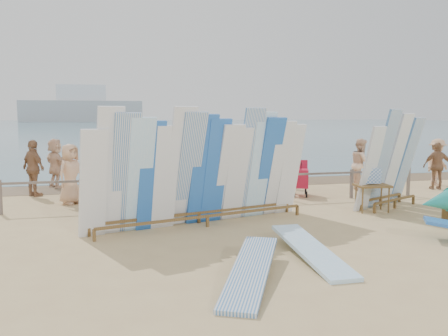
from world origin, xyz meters
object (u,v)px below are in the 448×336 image
object	(u,v)px
main_surfboard_rack	(202,172)
beachgoer_extra_1	(34,168)
beach_chair_left	(224,189)
flat_board_e	(251,281)
flat_board_a	(311,258)
vendor_table	(372,197)
beachgoer_0	(71,174)
beach_chair_right	(245,189)
beachgoer_1	(141,171)
beachgoer_8	(361,164)
beachgoer_7	(271,161)
side_surfboard_rack	(390,163)
beachgoer_extra_0	(437,162)
stroller	(300,182)
beachgoer_4	(203,164)
beachgoer_2	(143,168)
beachgoer_10	(437,166)
beachgoer_3	(218,167)
beachgoer_11	(56,163)

from	to	relation	value
main_surfboard_rack	beachgoer_extra_1	xyz separation A→B (m)	(-4.38, 5.15, -0.34)
beach_chair_left	beachgoer_extra_1	world-z (taller)	beachgoer_extra_1
flat_board_e	flat_board_a	world-z (taller)	flat_board_e
flat_board_e	flat_board_a	bearing A→B (deg)	57.73
vendor_table	beachgoer_0	world-z (taller)	beachgoer_0
beach_chair_right	beachgoer_1	xyz separation A→B (m)	(-3.22, 0.13, 0.64)
beach_chair_right	beachgoer_8	world-z (taller)	beachgoer_8
beachgoer_extra_1	beachgoer_7	bearing A→B (deg)	-126.51
side_surfboard_rack	beachgoer_extra_0	xyz separation A→B (m)	(4.15, 3.33, -0.38)
main_surfboard_rack	stroller	distance (m)	5.06
beach_chair_right	beachgoer_extra_0	xyz separation A→B (m)	(7.50, 0.61, 0.62)
beachgoer_4	flat_board_a	bearing A→B (deg)	-59.53
beachgoer_4	beachgoer_7	bearing A→B (deg)	46.96
beachgoer_4	beach_chair_left	bearing A→B (deg)	-34.95
stroller	beachgoer_7	size ratio (longest dim) A/B	0.61
flat_board_e	beachgoer_2	world-z (taller)	beachgoer_2
beachgoer_0	beachgoer_10	bearing A→B (deg)	-48.08
beachgoer_7	beachgoer_0	size ratio (longest dim) A/B	1.05
flat_board_a	beachgoer_extra_0	bearing A→B (deg)	41.64
beachgoer_0	beachgoer_extra_1	world-z (taller)	beachgoer_extra_1
flat_board_e	beachgoer_1	distance (m)	7.70
beachgoer_3	beachgoer_4	xyz separation A→B (m)	(-0.60, -0.39, 0.16)
beach_chair_left	beachgoer_extra_0	xyz separation A→B (m)	(8.18, 0.53, 0.60)
beachgoer_3	beach_chair_left	bearing A→B (deg)	127.93
beach_chair_left	beachgoer_1	bearing A→B (deg)	-177.45
beachgoer_extra_1	vendor_table	bearing A→B (deg)	-156.81
main_surfboard_rack	flat_board_e	bearing A→B (deg)	-105.76
stroller	main_surfboard_rack	bearing A→B (deg)	-118.71
flat_board_e	beachgoer_1	bearing A→B (deg)	123.95
vendor_table	beachgoer_7	world-z (taller)	beachgoer_7
flat_board_e	beachgoer_2	distance (m)	8.33
stroller	beachgoer_11	world-z (taller)	beachgoer_11
vendor_table	beachgoer_10	world-z (taller)	beachgoer_10
beachgoer_10	beachgoer_extra_0	size ratio (longest dim) A/B	0.96
beachgoer_11	beachgoer_3	size ratio (longest dim) A/B	1.11
beach_chair_right	beachgoer_extra_0	distance (m)	7.55
beachgoer_1	beachgoer_extra_0	xyz separation A→B (m)	(10.72, 0.48, -0.02)
stroller	beachgoer_2	size ratio (longest dim) A/B	0.61
beachgoer_1	beach_chair_right	bearing A→B (deg)	47.45
side_surfboard_rack	beachgoer_4	xyz separation A→B (m)	(-4.52, 3.71, -0.29)
beach_chair_right	beachgoer_11	bearing A→B (deg)	156.77
flat_board_e	beachgoer_10	xyz separation A→B (m)	(8.94, 7.18, 0.82)
beachgoer_1	beachgoer_3	size ratio (longest dim) A/B	1.11
main_surfboard_rack	side_surfboard_rack	size ratio (longest dim) A/B	2.04
beach_chair_right	beachgoer_2	xyz separation A→B (m)	(-3.14, 0.77, 0.67)
beachgoer_extra_0	beachgoer_11	world-z (taller)	beachgoer_11
stroller	beachgoer_8	xyz separation A→B (m)	(2.54, 0.70, 0.43)
stroller	beachgoer_1	world-z (taller)	beachgoer_1
beachgoer_extra_1	beachgoer_4	bearing A→B (deg)	-135.71
beachgoer_1	beachgoer_4	size ratio (longest dim) A/B	0.92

